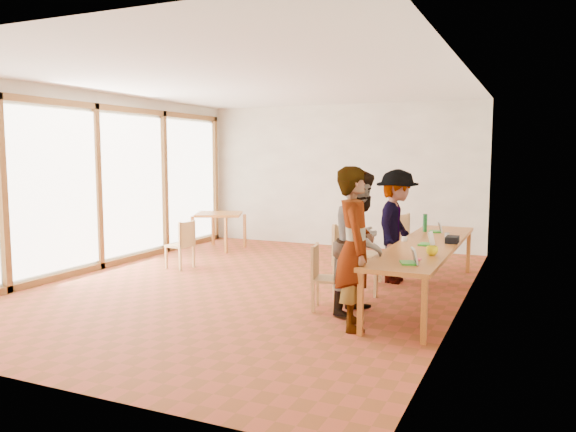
% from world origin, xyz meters
% --- Properties ---
extents(ground, '(8.00, 8.00, 0.00)m').
position_xyz_m(ground, '(0.00, 0.00, 0.00)').
color(ground, '#A44327').
rests_on(ground, ground).
extents(wall_back, '(6.00, 0.10, 3.00)m').
position_xyz_m(wall_back, '(0.00, 4.00, 1.50)').
color(wall_back, white).
rests_on(wall_back, ground).
extents(wall_front, '(6.00, 0.10, 3.00)m').
position_xyz_m(wall_front, '(0.00, -4.00, 1.50)').
color(wall_front, white).
rests_on(wall_front, ground).
extents(wall_right, '(0.10, 8.00, 3.00)m').
position_xyz_m(wall_right, '(3.00, 0.00, 1.50)').
color(wall_right, white).
rests_on(wall_right, ground).
extents(window_wall, '(0.10, 8.00, 3.00)m').
position_xyz_m(window_wall, '(-2.96, 0.00, 1.50)').
color(window_wall, white).
rests_on(window_wall, ground).
extents(ceiling, '(6.00, 8.00, 0.04)m').
position_xyz_m(ceiling, '(0.00, 0.00, 3.02)').
color(ceiling, white).
rests_on(ceiling, wall_back).
extents(communal_table, '(0.80, 4.00, 0.75)m').
position_xyz_m(communal_table, '(2.50, 0.31, 0.70)').
color(communal_table, '#C8732C').
rests_on(communal_table, ground).
extents(side_table, '(0.90, 0.90, 0.75)m').
position_xyz_m(side_table, '(-2.16, 2.60, 0.67)').
color(side_table, '#C8732C').
rests_on(side_table, ground).
extents(chair_near, '(0.45, 0.45, 0.44)m').
position_xyz_m(chair_near, '(1.40, -0.82, 0.50)').
color(chair_near, '#E0B970').
rests_on(chair_near, ground).
extents(chair_mid, '(0.56, 0.56, 0.54)m').
position_xyz_m(chair_mid, '(1.53, -0.12, 0.62)').
color(chair_mid, '#E0B970').
rests_on(chair_mid, ground).
extents(chair_far, '(0.49, 0.49, 0.52)m').
position_xyz_m(chair_far, '(1.41, 0.75, 0.59)').
color(chair_far, '#E0B970').
rests_on(chair_far, ground).
extents(chair_empty, '(0.56, 0.56, 0.49)m').
position_xyz_m(chair_empty, '(1.81, 2.25, 0.57)').
color(chair_empty, '#E0B970').
rests_on(chair_empty, ground).
extents(chair_spare, '(0.44, 0.44, 0.44)m').
position_xyz_m(chair_spare, '(-1.66, 0.60, 0.50)').
color(chair_spare, '#E0B970').
rests_on(chair_spare, ground).
extents(person_near, '(0.65, 0.78, 1.82)m').
position_xyz_m(person_near, '(2.01, -1.39, 0.91)').
color(person_near, gray).
rests_on(person_near, ground).
extents(person_mid, '(0.75, 0.92, 1.77)m').
position_xyz_m(person_mid, '(1.89, -0.77, 0.88)').
color(person_mid, gray).
rests_on(person_mid, ground).
extents(person_far, '(0.64, 1.12, 1.73)m').
position_xyz_m(person_far, '(1.90, 1.07, 0.87)').
color(person_far, gray).
rests_on(person_far, ground).
extents(laptop_near, '(0.25, 0.26, 0.18)m').
position_xyz_m(laptop_near, '(2.61, -1.20, 0.80)').
color(laptop_near, green).
rests_on(laptop_near, communal_table).
extents(laptop_mid, '(0.20, 0.23, 0.19)m').
position_xyz_m(laptop_mid, '(2.55, 0.16, 0.80)').
color(laptop_mid, green).
rests_on(laptop_mid, communal_table).
extents(laptop_far, '(0.24, 0.25, 0.18)m').
position_xyz_m(laptop_far, '(2.45, 1.50, 0.80)').
color(laptop_far, green).
rests_on(laptop_far, communal_table).
extents(yellow_mug, '(0.18, 0.18, 0.11)m').
position_xyz_m(yellow_mug, '(2.72, -0.57, 0.81)').
color(yellow_mug, '#FFF60E').
rests_on(yellow_mug, communal_table).
extents(green_bottle, '(0.07, 0.07, 0.28)m').
position_xyz_m(green_bottle, '(2.26, 1.48, 0.89)').
color(green_bottle, '#1E7332').
rests_on(green_bottle, communal_table).
extents(clear_glass, '(0.07, 0.07, 0.09)m').
position_xyz_m(clear_glass, '(2.69, 0.85, 0.80)').
color(clear_glass, silver).
rests_on(clear_glass, communal_table).
extents(condiment_cup, '(0.08, 0.08, 0.06)m').
position_xyz_m(condiment_cup, '(2.18, 0.40, 0.78)').
color(condiment_cup, white).
rests_on(condiment_cup, communal_table).
extents(pink_phone, '(0.05, 0.10, 0.01)m').
position_xyz_m(pink_phone, '(2.64, -0.94, 0.76)').
color(pink_phone, '#E8385B').
rests_on(pink_phone, communal_table).
extents(black_pouch, '(0.16, 0.26, 0.09)m').
position_xyz_m(black_pouch, '(2.81, 0.51, 0.80)').
color(black_pouch, black).
rests_on(black_pouch, communal_table).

